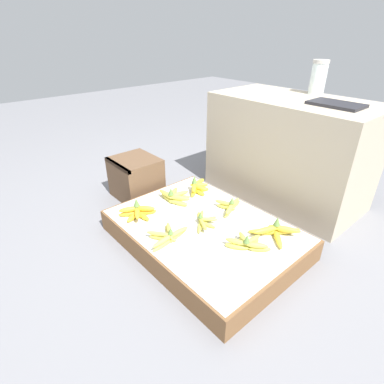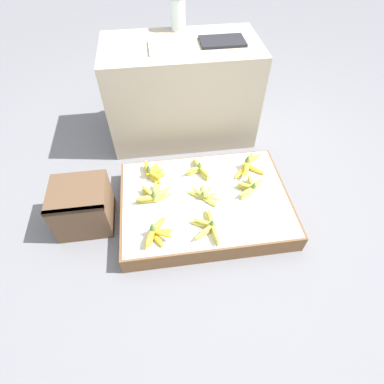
# 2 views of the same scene
# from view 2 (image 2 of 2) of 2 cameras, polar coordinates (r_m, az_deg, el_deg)

# --- Properties ---
(ground_plane) EXTENTS (10.00, 10.00, 0.00)m
(ground_plane) POSITION_cam_2_polar(r_m,az_deg,el_deg) (1.98, 2.38, -3.45)
(ground_plane) COLOR slate
(display_platform) EXTENTS (1.05, 0.75, 0.13)m
(display_platform) POSITION_cam_2_polar(r_m,az_deg,el_deg) (1.92, 2.45, -2.27)
(display_platform) COLOR brown
(display_platform) RESTS_ON ground_plane
(back_vendor_table) EXTENTS (1.07, 0.56, 0.72)m
(back_vendor_table) POSITION_cam_2_polar(r_m,az_deg,el_deg) (2.36, -1.93, 18.40)
(back_vendor_table) COLOR tan
(back_vendor_table) RESTS_ON ground_plane
(wooden_crate) EXTENTS (0.33, 0.30, 0.30)m
(wooden_crate) POSITION_cam_2_polar(r_m,az_deg,el_deg) (1.92, -20.11, -2.61)
(wooden_crate) COLOR brown
(wooden_crate) RESTS_ON ground_plane
(banana_bunch_front_left) EXTENTS (0.17, 0.21, 0.11)m
(banana_bunch_front_left) POSITION_cam_2_polar(r_m,az_deg,el_deg) (1.69, -6.80, -7.63)
(banana_bunch_front_left) COLOR gold
(banana_bunch_front_left) RESTS_ON display_platform
(banana_bunch_front_midleft) EXTENTS (0.16, 0.26, 0.09)m
(banana_bunch_front_midleft) POSITION_cam_2_polar(r_m,az_deg,el_deg) (1.71, 3.19, -6.63)
(banana_bunch_front_midleft) COLOR #DBCC4C
(banana_bunch_front_midleft) RESTS_ON display_platform
(banana_bunch_middle_left) EXTENTS (0.23, 0.16, 0.11)m
(banana_bunch_middle_left) POSITION_cam_2_polar(r_m,az_deg,el_deg) (1.85, -7.34, -0.53)
(banana_bunch_middle_left) COLOR gold
(banana_bunch_middle_left) RESTS_ON display_platform
(banana_bunch_middle_midleft) EXTENTS (0.20, 0.19, 0.08)m
(banana_bunch_middle_midleft) POSITION_cam_2_polar(r_m,az_deg,el_deg) (1.85, 2.41, -0.55)
(banana_bunch_middle_midleft) COLOR gold
(banana_bunch_middle_midleft) RESTS_ON display_platform
(banana_bunch_middle_midright) EXTENTS (0.20, 0.18, 0.10)m
(banana_bunch_middle_midright) POSITION_cam_2_polar(r_m,az_deg,el_deg) (1.92, 11.10, 1.03)
(banana_bunch_middle_midright) COLOR gold
(banana_bunch_middle_midright) RESTS_ON display_platform
(banana_bunch_back_left) EXTENTS (0.15, 0.20, 0.11)m
(banana_bunch_back_left) POSITION_cam_2_polar(r_m,az_deg,el_deg) (1.98, -7.58, 3.82)
(banana_bunch_back_left) COLOR yellow
(banana_bunch_back_left) RESTS_ON display_platform
(banana_bunch_back_midleft) EXTENTS (0.17, 0.22, 0.09)m
(banana_bunch_back_midleft) POSITION_cam_2_polar(r_m,az_deg,el_deg) (2.00, 1.21, 4.41)
(banana_bunch_back_midleft) COLOR gold
(banana_bunch_back_midleft) RESTS_ON display_platform
(banana_bunch_back_midright) EXTENTS (0.23, 0.26, 0.11)m
(banana_bunch_back_midright) POSITION_cam_2_polar(r_m,az_deg,el_deg) (2.05, 10.72, 5.10)
(banana_bunch_back_midright) COLOR gold
(banana_bunch_back_midright) RESTS_ON display_platform
(glass_jar) EXTENTS (0.11, 0.11, 0.22)m
(glass_jar) POSITION_cam_2_polar(r_m,az_deg,el_deg) (2.36, -2.73, 30.98)
(glass_jar) COLOR silver
(glass_jar) RESTS_ON back_vendor_table
(foam_tray_white) EXTENTS (0.22, 0.21, 0.02)m
(foam_tray_white) POSITION_cam_2_polar(r_m,az_deg,el_deg) (2.13, -4.91, 25.80)
(foam_tray_white) COLOR white
(foam_tray_white) RESTS_ON back_vendor_table
(foam_tray_dark) EXTENTS (0.29, 0.19, 0.02)m
(foam_tray_dark) POSITION_cam_2_polar(r_m,az_deg,el_deg) (2.21, 5.80, 26.68)
(foam_tray_dark) COLOR #232328
(foam_tray_dark) RESTS_ON back_vendor_table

